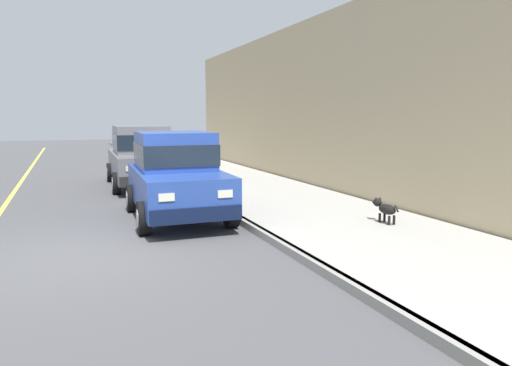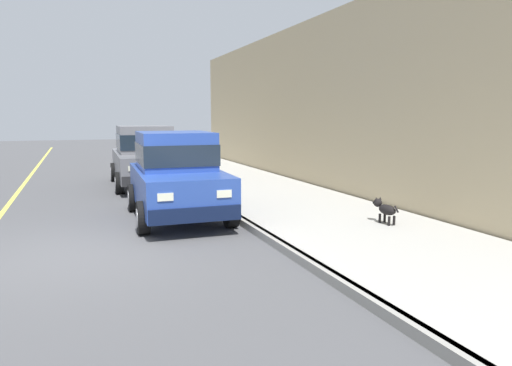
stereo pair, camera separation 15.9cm
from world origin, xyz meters
The scene contains 7 objects.
ground_plane centered at (0.00, 0.00, 0.00)m, with size 80.00×80.00×0.00m, color #4C4C4F.
curb centered at (3.20, 0.00, 0.07)m, with size 0.16×64.00×0.14m, color gray.
sidewalk centered at (5.00, 0.00, 0.07)m, with size 3.60×64.00×0.14m, color #A8A59E.
car_blue_hatchback centered at (2.09, 2.13, 0.98)m, with size 2.05×3.86×1.88m.
car_grey_sedan centered at (2.12, 7.30, 0.98)m, with size 2.12×4.64×1.92m.
dog_black centered at (5.64, -0.47, 0.43)m, with size 0.22×0.76×0.49m.
building_facade centered at (7.10, 6.18, 2.57)m, with size 0.50×20.00×5.14m, color tan.
Camera 2 is at (0.09, -7.78, 2.21)m, focal length 32.32 mm.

